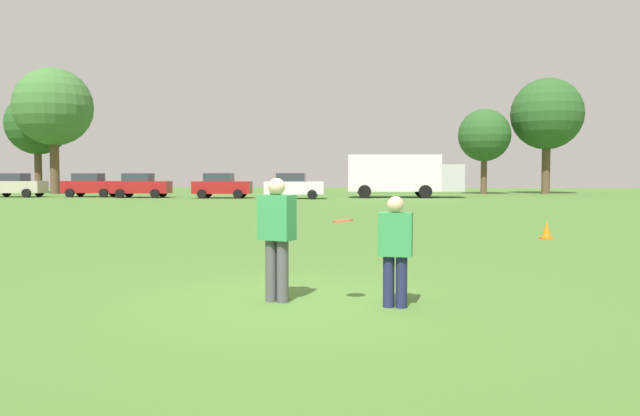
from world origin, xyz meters
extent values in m
plane|color=#47702D|center=(0.00, 0.00, 0.00)|extent=(150.23, 150.23, 0.00)
cylinder|color=#4C4C51|center=(-0.32, -0.05, 0.42)|extent=(0.16, 0.16, 0.84)
cylinder|color=#4C4C51|center=(-0.16, -0.11, 0.42)|extent=(0.16, 0.16, 0.84)
cube|color=#338C4C|center=(-0.24, -0.08, 1.14)|extent=(0.53, 0.42, 0.61)
sphere|color=#D8AD8C|center=(-0.24, -0.08, 1.56)|extent=(0.23, 0.23, 0.23)
cylinder|color=#1E234C|center=(1.42, -0.32, 0.34)|extent=(0.15, 0.15, 0.67)
cylinder|color=#1E234C|center=(1.25, -0.30, 0.34)|extent=(0.15, 0.15, 0.67)
cube|color=#338C4C|center=(1.34, -0.31, 0.95)|extent=(0.46, 0.30, 0.56)
sphere|color=#D8AD8C|center=(1.34, -0.31, 1.34)|extent=(0.22, 0.22, 0.22)
cylinder|color=#E54C33|center=(0.65, -0.26, 1.12)|extent=(0.27, 0.27, 0.06)
cube|color=#D8590C|center=(5.69, 8.81, 0.01)|extent=(0.32, 0.32, 0.03)
cone|color=orange|center=(5.69, 8.81, 0.26)|extent=(0.24, 0.24, 0.45)
cube|color=#B7AD99|center=(-26.15, 37.63, 0.78)|extent=(4.28, 1.99, 0.90)
cube|color=#2D333D|center=(-26.40, 37.61, 1.50)|extent=(2.07, 1.73, 0.64)
cylinder|color=black|center=(-24.89, 38.68, 0.33)|extent=(0.67, 0.25, 0.66)
cylinder|color=black|center=(-24.80, 36.69, 0.33)|extent=(0.67, 0.25, 0.66)
cylinder|color=black|center=(-27.49, 38.57, 0.33)|extent=(0.67, 0.25, 0.66)
cube|color=maroon|center=(-20.56, 38.50, 0.78)|extent=(4.28, 1.99, 0.90)
cube|color=#2D333D|center=(-20.81, 38.49, 1.50)|extent=(2.07, 1.73, 0.64)
cylinder|color=black|center=(-19.30, 39.55, 0.33)|extent=(0.67, 0.25, 0.66)
cylinder|color=black|center=(-19.21, 37.56, 0.33)|extent=(0.67, 0.25, 0.66)
cylinder|color=black|center=(-21.90, 39.44, 0.33)|extent=(0.67, 0.25, 0.66)
cylinder|color=black|center=(-21.81, 37.44, 0.33)|extent=(0.67, 0.25, 0.66)
cube|color=maroon|center=(-16.23, 37.49, 0.78)|extent=(4.28, 1.99, 0.90)
cube|color=#2D333D|center=(-16.48, 37.48, 1.50)|extent=(2.07, 1.73, 0.64)
cylinder|color=black|center=(-14.97, 38.54, 0.33)|extent=(0.67, 0.25, 0.66)
cylinder|color=black|center=(-14.88, 36.55, 0.33)|extent=(0.67, 0.25, 0.66)
cylinder|color=black|center=(-17.57, 38.43, 0.33)|extent=(0.67, 0.25, 0.66)
cylinder|color=black|center=(-17.48, 36.43, 0.33)|extent=(0.67, 0.25, 0.66)
cube|color=maroon|center=(-9.94, 36.98, 0.78)|extent=(4.28, 1.99, 0.90)
cube|color=#2D333D|center=(-10.19, 36.97, 1.50)|extent=(2.07, 1.73, 0.64)
cylinder|color=black|center=(-8.69, 38.04, 0.33)|extent=(0.67, 0.25, 0.66)
cylinder|color=black|center=(-8.60, 36.04, 0.33)|extent=(0.67, 0.25, 0.66)
cylinder|color=black|center=(-11.29, 37.92, 0.33)|extent=(0.67, 0.25, 0.66)
cylinder|color=black|center=(-11.20, 35.92, 0.33)|extent=(0.67, 0.25, 0.66)
cube|color=silver|center=(-4.50, 36.16, 0.78)|extent=(4.28, 1.99, 0.90)
cube|color=#2D333D|center=(-4.75, 36.15, 1.50)|extent=(2.07, 1.73, 0.64)
cylinder|color=black|center=(-3.25, 37.21, 0.33)|extent=(0.67, 0.25, 0.66)
cylinder|color=black|center=(-3.16, 35.22, 0.33)|extent=(0.67, 0.25, 0.66)
cylinder|color=black|center=(-5.85, 37.10, 0.33)|extent=(0.67, 0.25, 0.66)
cylinder|color=black|center=(-5.76, 35.10, 0.33)|extent=(0.67, 0.25, 0.66)
cube|color=white|center=(2.61, 39.10, 1.83)|extent=(6.91, 2.81, 2.70)
cube|color=#B2B2B7|center=(6.80, 39.29, 1.48)|extent=(1.90, 2.38, 2.00)
cylinder|color=black|center=(4.75, 40.57, 0.48)|extent=(0.97, 0.32, 0.96)
cylinder|color=black|center=(4.88, 37.83, 0.48)|extent=(0.97, 0.32, 0.96)
cylinder|color=black|center=(0.34, 40.37, 0.48)|extent=(0.97, 0.32, 0.96)
cylinder|color=black|center=(0.46, 37.63, 0.48)|extent=(0.97, 0.32, 0.96)
cylinder|color=brown|center=(-30.41, 48.64, 2.02)|extent=(0.67, 0.67, 4.05)
sphere|color=#285623|center=(-30.41, 48.64, 6.50)|extent=(5.78, 5.78, 5.78)
cylinder|color=brown|center=(-27.49, 46.13, 2.43)|extent=(0.81, 0.81, 4.85)
sphere|color=#3D7033|center=(-27.49, 46.13, 7.80)|extent=(6.93, 6.93, 6.93)
cylinder|color=brown|center=(10.88, 48.51, 1.62)|extent=(0.54, 0.54, 3.24)
sphere|color=#285623|center=(10.88, 48.51, 5.20)|extent=(4.63, 4.63, 4.63)
cylinder|color=brown|center=(16.51, 49.55, 2.22)|extent=(0.74, 0.74, 4.44)
sphere|color=#285623|center=(16.51, 49.55, 7.14)|extent=(6.34, 6.34, 6.34)
camera|label=1|loc=(1.04, -8.45, 1.72)|focal=35.40mm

